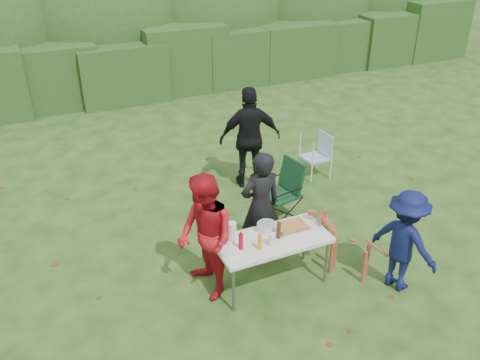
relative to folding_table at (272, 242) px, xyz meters
name	(u,v)px	position (x,y,z in m)	size (l,w,h in m)	color
ground	(254,273)	(-0.11, 0.29, -0.69)	(80.00, 80.00, 0.00)	#1E4211
hedge_row	(120,66)	(-0.11, 8.29, 0.16)	(22.00, 1.40, 1.70)	#23471C
shrub_backdrop	(104,24)	(-0.11, 9.89, 0.91)	(20.00, 2.60, 3.20)	#3D6628
folding_table	(272,242)	(0.00, 0.00, 0.00)	(1.50, 0.70, 0.74)	silver
person_cook	(260,206)	(0.15, 0.66, 0.14)	(0.60, 0.40, 1.66)	black
person_red_jacket	(206,238)	(-0.84, 0.22, 0.18)	(0.84, 0.65, 1.72)	#B2121D
person_black_puffy	(250,138)	(0.92, 2.62, 0.24)	(1.09, 0.45, 1.86)	black
child	(404,241)	(1.54, -0.74, 0.04)	(0.93, 0.54, 1.45)	#0D1344
dog	(350,248)	(1.07, -0.27, -0.25)	(0.92, 0.37, 0.87)	#A0462E
camping_chair	(281,191)	(0.89, 1.41, -0.19)	(0.62, 0.62, 0.98)	#123920
lawn_chair	(315,156)	(2.19, 2.42, -0.27)	(0.49, 0.49, 0.83)	#365CBA
food_tray	(291,227)	(0.34, 0.11, 0.06)	(0.45, 0.30, 0.02)	#B7B7BA
focaccia_bread	(291,226)	(0.34, 0.11, 0.09)	(0.40, 0.26, 0.04)	#BD7939
mustard_bottle	(260,243)	(-0.25, -0.13, 0.15)	(0.06, 0.06, 0.20)	orange
ketchup_bottle	(241,242)	(-0.47, -0.03, 0.16)	(0.06, 0.06, 0.22)	#BC0021
beer_bottle	(279,230)	(0.08, -0.01, 0.17)	(0.06, 0.06, 0.24)	#47230F
paper_towel_roll	(232,231)	(-0.49, 0.20, 0.18)	(0.12, 0.12, 0.26)	white
cup_stack	(272,240)	(-0.08, -0.13, 0.14)	(0.08, 0.08, 0.18)	white
pasta_bowl	(267,227)	(0.02, 0.20, 0.10)	(0.26, 0.26, 0.10)	silver
plate_stack	(229,252)	(-0.64, -0.05, 0.08)	(0.24, 0.24, 0.05)	white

